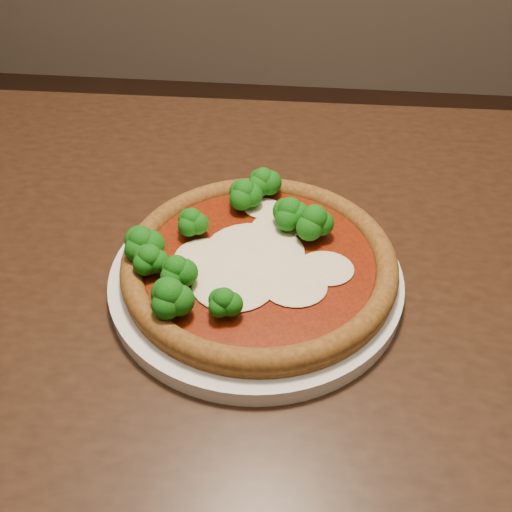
# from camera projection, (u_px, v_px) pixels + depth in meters

# --- Properties ---
(floor) EXTENTS (4.00, 4.00, 0.00)m
(floor) POSITION_uv_depth(u_px,v_px,m) (276.00, 507.00, 1.19)
(floor) COLOR black
(floor) RESTS_ON ground
(dining_table) EXTENTS (1.21, 0.74, 0.75)m
(dining_table) POSITION_uv_depth(u_px,v_px,m) (263.00, 303.00, 0.74)
(dining_table) COLOR black
(dining_table) RESTS_ON floor
(plate) EXTENTS (0.31, 0.31, 0.02)m
(plate) POSITION_uv_depth(u_px,v_px,m) (256.00, 278.00, 0.61)
(plate) COLOR silver
(plate) RESTS_ON dining_table
(pizza) EXTENTS (0.29, 0.29, 0.06)m
(pizza) POSITION_uv_depth(u_px,v_px,m) (253.00, 257.00, 0.60)
(pizza) COLOR brown
(pizza) RESTS_ON plate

